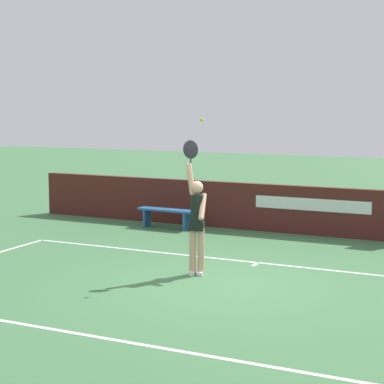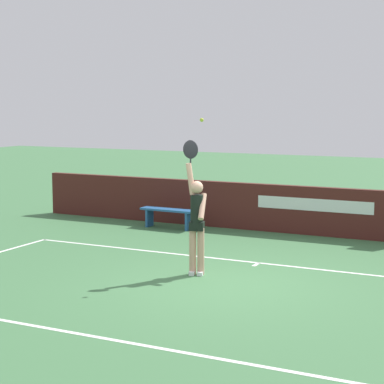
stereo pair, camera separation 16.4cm
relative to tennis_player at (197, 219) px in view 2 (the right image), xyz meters
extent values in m
plane|color=#3E7043|center=(0.72, -0.35, -1.05)|extent=(60.00, 60.00, 0.00)
cube|color=white|center=(0.72, 1.38, -1.05)|extent=(10.73, 0.08, 0.00)
cube|color=white|center=(0.72, -3.71, -1.05)|extent=(10.73, 0.08, 0.00)
cube|color=white|center=(0.72, 1.23, -1.05)|extent=(0.08, 0.30, 0.00)
cube|color=#481C18|center=(0.72, 4.73, -0.46)|extent=(15.21, 0.18, 1.18)
cube|color=silver|center=(0.91, 4.64, -0.29)|extent=(2.85, 0.01, 0.30)
cylinder|color=tan|center=(0.08, 0.03, -0.61)|extent=(0.13, 0.13, 0.88)
cylinder|color=tan|center=(-0.07, -0.02, -0.61)|extent=(0.13, 0.13, 0.88)
cube|color=white|center=(0.08, 0.01, -1.01)|extent=(0.16, 0.26, 0.07)
cube|color=white|center=(-0.07, -0.03, -1.01)|extent=(0.16, 0.26, 0.07)
cylinder|color=black|center=(0.00, 0.00, 0.14)|extent=(0.23, 0.23, 0.62)
cube|color=black|center=(0.00, 0.00, -0.13)|extent=(0.31, 0.28, 0.16)
sphere|color=tan|center=(0.00, 0.00, 0.59)|extent=(0.23, 0.23, 0.23)
cylinder|color=tan|center=(-0.11, -0.03, 0.75)|extent=(0.20, 0.15, 0.59)
cylinder|color=tan|center=(0.13, -0.02, 0.25)|extent=(0.21, 0.43, 0.47)
ellipsoid|color=black|center=(-0.11, -0.03, 1.29)|extent=(0.30, 0.11, 0.36)
cylinder|color=black|center=(-0.11, -0.03, 1.10)|extent=(0.03, 0.03, 0.18)
sphere|color=#C9E038|center=(0.14, -0.07, 1.83)|extent=(0.07, 0.07, 0.07)
cube|color=#24558E|center=(-2.70, 3.99, -0.57)|extent=(1.53, 0.40, 0.05)
cube|color=#24558E|center=(-3.28, 4.00, -0.81)|extent=(0.07, 0.32, 0.48)
cube|color=#24558E|center=(-2.12, 3.97, -0.81)|extent=(0.07, 0.32, 0.48)
camera|label=1|loc=(5.23, -11.27, 2.12)|focal=63.73mm
camera|label=2|loc=(5.38, -11.20, 2.12)|focal=63.73mm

